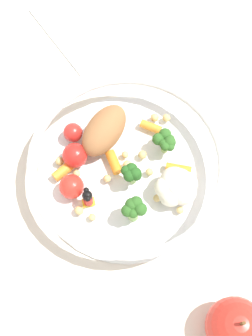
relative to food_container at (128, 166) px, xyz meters
The scene contains 4 objects.
ground_plane 0.03m from the food_container, 12.82° to the left, with size 2.40×2.40×0.00m, color silver.
food_container is the anchor object (origin of this frame).
loose_apple 0.22m from the food_container, behind, with size 0.07×0.07×0.08m.
folded_napkin 0.25m from the food_container, 22.58° to the right, with size 0.14×0.12×0.01m, color white.
Camera 1 is at (-0.20, 0.14, 0.60)m, focal length 53.31 mm.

